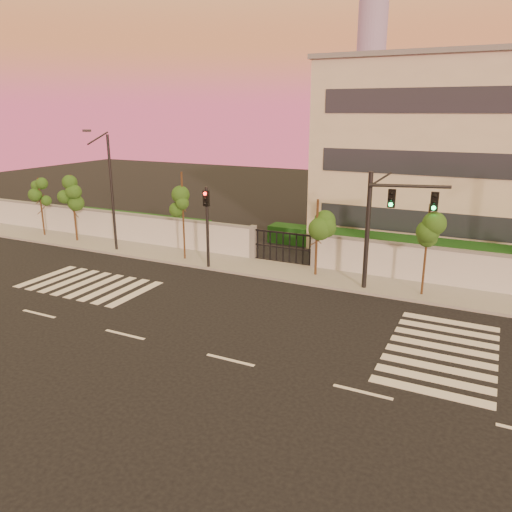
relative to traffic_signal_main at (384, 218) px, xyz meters
The scene contains 14 objects.
ground 10.96m from the traffic_signal_main, 108.84° to the right, with size 120.00×120.00×0.00m, color black.
sidewalk 5.09m from the traffic_signal_main, 166.50° to the left, with size 60.00×3.00×0.15m, color gray.
perimeter_wall 4.83m from the traffic_signal_main, 144.42° to the left, with size 60.00×0.36×2.20m.
hedge_row 6.26m from the traffic_signal_main, 113.09° to the left, with size 41.00×4.25×1.80m.
distant_skyscraper 284.79m from the traffic_signal_main, 104.18° to the left, with size 16.00×16.00×118.00m.
road_markings 8.61m from the traffic_signal_main, 129.44° to the right, with size 57.00×7.62×0.02m.
street_tree_a 24.77m from the traffic_signal_main, behind, with size 1.43×1.14×4.32m.
street_tree_b 21.41m from the traffic_signal_main, behind, with size 1.64×1.31×4.74m.
street_tree_c 12.03m from the traffic_signal_main, behind, with size 1.40×1.12×5.48m.
street_tree_d 3.87m from the traffic_signal_main, 166.21° to the left, with size 1.63×1.29×4.38m.
street_tree_e 2.16m from the traffic_signal_main, ahead, with size 1.41×1.12×4.69m.
traffic_signal_main is the anchor object (origin of this frame).
traffic_signal_secondary 9.91m from the traffic_signal_main, behind, with size 0.38×0.35×4.84m.
streetlight_west 17.31m from the traffic_signal_main, behind, with size 0.47×1.90×7.88m.
Camera 1 is at (8.23, -14.62, 8.96)m, focal length 35.00 mm.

